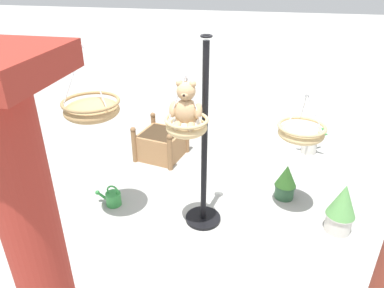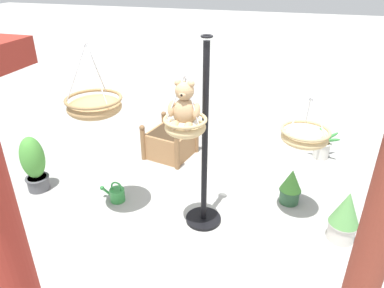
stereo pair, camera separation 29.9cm
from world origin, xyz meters
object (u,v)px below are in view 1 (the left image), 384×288
hanging_basket_with_teddy (187,126)px  watering_can (113,198)px  wooden_planter_box (161,143)px  hanging_basket_left_high (301,132)px  potted_plant_flowering_red (24,171)px  potted_plant_small_succulent (286,181)px  display_pole_central (204,173)px  potted_plant_conical_shrub (310,142)px  hanging_basket_right_low (92,109)px  teddy_bear (186,107)px  potted_plant_tall_leafy (342,208)px

hanging_basket_with_teddy → watering_can: size_ratio=1.86×
wooden_planter_box → watering_can: (0.29, 1.39, -0.14)m
hanging_basket_left_high → potted_plant_flowering_red: (3.49, 0.33, -0.75)m
potted_plant_flowering_red → potted_plant_small_succulent: 3.50m
watering_can → display_pole_central: bearing=176.5°
hanging_basket_left_high → potted_plant_conical_shrub: 2.04m
hanging_basket_right_low → potted_plant_small_succulent: (-2.20, -0.93, -1.25)m
hanging_basket_with_teddy → hanging_basket_right_low: 1.04m
hanging_basket_right_low → potted_plant_conical_shrub: bearing=-138.7°
teddy_bear → potted_plant_small_succulent: size_ratio=0.97×
potted_plant_tall_leafy → potted_plant_conical_shrub: potted_plant_tall_leafy is taller
watering_can → hanging_basket_right_low: bearing=97.8°
teddy_bear → potted_plant_flowering_red: bearing=-7.2°
hanging_basket_with_teddy → potted_plant_tall_leafy: bearing=-168.2°
potted_plant_flowering_red → watering_can: (-1.19, -0.06, -0.31)m
potted_plant_flowering_red → potted_plant_conical_shrub: size_ratio=1.63×
hanging_basket_left_high → potted_plant_flowering_red: size_ratio=0.70×
teddy_bear → potted_plant_tall_leafy: size_ratio=0.75×
hanging_basket_right_low → potted_plant_conical_shrub: size_ratio=1.60×
display_pole_central → hanging_basket_with_teddy: bearing=59.0°
hanging_basket_left_high → potted_plant_tall_leafy: size_ratio=0.89×
hanging_basket_left_high → wooden_planter_box: size_ratio=0.69×
hanging_basket_left_high → potted_plant_small_succulent: bearing=-81.4°
hanging_basket_with_teddy → potted_plant_flowering_red: size_ratio=0.79×
hanging_basket_right_low → potted_plant_flowering_red: bearing=-11.7°
hanging_basket_with_teddy → teddy_bear: (0.00, 0.02, 0.21)m
potted_plant_small_succulent → watering_can: bearing=15.3°
hanging_basket_right_low → potted_plant_flowering_red: hanging_basket_right_low is taller
display_pole_central → teddy_bear: size_ratio=4.66×
display_pole_central → potted_plant_tall_leafy: display_pole_central is taller
potted_plant_conical_shrub → potted_plant_flowering_red: bearing=28.1°
potted_plant_small_succulent → potted_plant_conical_shrub: bearing=-107.7°
hanging_basket_right_low → wooden_planter_box: 2.14m
teddy_bear → hanging_basket_right_low: hanging_basket_right_low is taller
hanging_basket_left_high → potted_plant_conical_shrub: (-0.39, -1.75, -0.98)m
wooden_planter_box → potted_plant_tall_leafy: bearing=152.3°
hanging_basket_right_low → potted_plant_tall_leafy: hanging_basket_right_low is taller
display_pole_central → hanging_basket_left_high: display_pole_central is taller
wooden_planter_box → watering_can: bearing=78.3°
hanging_basket_right_low → potted_plant_tall_leafy: bearing=-172.7°
teddy_bear → potted_plant_conical_shrub: bearing=-124.3°
potted_plant_small_succulent → hanging_basket_left_high: bearing=98.6°
hanging_basket_right_low → wooden_planter_box: (-0.24, -1.71, -1.26)m
hanging_basket_with_teddy → potted_plant_flowering_red: 2.49m
hanging_basket_left_high → hanging_basket_with_teddy: bearing=26.0°
potted_plant_tall_leafy → potted_plant_conical_shrub: 1.98m
teddy_bear → display_pole_central: bearing=-118.8°
potted_plant_conical_shrub → hanging_basket_left_high: bearing=77.2°
display_pole_central → teddy_bear: display_pole_central is taller
hanging_basket_right_low → wooden_planter_box: hanging_basket_right_low is taller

